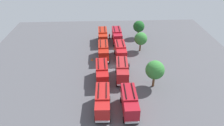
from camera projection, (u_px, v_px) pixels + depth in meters
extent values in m
plane|color=#4C4C51|center=(112.00, 68.00, 48.96)|extent=(65.21, 65.21, 0.00)
cube|color=#A92010|center=(103.00, 39.00, 57.78)|extent=(2.26, 2.56, 2.60)
cube|color=#8C9EAD|center=(103.00, 40.00, 56.73)|extent=(0.13, 2.13, 1.46)
cube|color=#A92010|center=(103.00, 34.00, 60.68)|extent=(4.86, 2.62, 2.90)
cube|color=black|center=(105.00, 29.00, 59.90)|extent=(4.32, 0.23, 0.12)
cube|color=black|center=(100.00, 29.00, 59.81)|extent=(4.32, 0.23, 0.12)
cube|color=silver|center=(103.00, 45.00, 57.37)|extent=(0.26, 2.38, 0.28)
cylinder|color=black|center=(107.00, 44.00, 58.50)|extent=(1.11, 0.38, 1.10)
cylinder|color=black|center=(99.00, 45.00, 58.35)|extent=(1.11, 0.38, 1.10)
cylinder|color=black|center=(107.00, 37.00, 62.66)|extent=(1.11, 0.38, 1.10)
cylinder|color=black|center=(99.00, 38.00, 62.51)|extent=(1.11, 0.38, 1.10)
cube|color=#A71E12|center=(104.00, 56.00, 49.84)|extent=(2.23, 2.53, 2.60)
cube|color=#8C9EAD|center=(104.00, 57.00, 48.78)|extent=(0.11, 2.13, 1.46)
cube|color=#A71E12|center=(103.00, 48.00, 52.74)|extent=(4.83, 2.56, 2.90)
cube|color=black|center=(106.00, 43.00, 51.95)|extent=(4.32, 0.18, 0.12)
cube|color=black|center=(100.00, 43.00, 51.88)|extent=(4.32, 0.18, 0.12)
cube|color=silver|center=(104.00, 62.00, 49.42)|extent=(0.23, 2.38, 0.28)
cylinder|color=black|center=(109.00, 61.00, 50.55)|extent=(1.10, 0.36, 1.10)
cylinder|color=black|center=(99.00, 62.00, 50.42)|extent=(1.10, 0.36, 1.10)
cylinder|color=black|center=(108.00, 52.00, 54.71)|extent=(1.10, 0.36, 1.10)
cylinder|color=black|center=(99.00, 52.00, 54.59)|extent=(1.10, 0.36, 1.10)
cube|color=#A91616|center=(102.00, 79.00, 41.55)|extent=(2.28, 2.57, 2.60)
cube|color=#8C9EAD|center=(103.00, 81.00, 40.49)|extent=(0.15, 2.13, 1.46)
cube|color=#A91616|center=(102.00, 69.00, 44.44)|extent=(4.88, 2.65, 2.90)
cube|color=black|center=(105.00, 63.00, 43.67)|extent=(4.32, 0.26, 0.12)
cube|color=black|center=(98.00, 63.00, 43.57)|extent=(4.32, 0.26, 0.12)
cube|color=silver|center=(103.00, 87.00, 41.13)|extent=(0.27, 2.38, 0.28)
cylinder|color=black|center=(108.00, 85.00, 42.27)|extent=(1.11, 0.38, 1.10)
cylinder|color=black|center=(97.00, 86.00, 42.11)|extent=(1.11, 0.38, 1.10)
cylinder|color=black|center=(107.00, 72.00, 46.43)|extent=(1.11, 0.38, 1.10)
cylinder|color=black|center=(97.00, 73.00, 46.27)|extent=(1.11, 0.38, 1.10)
cube|color=#AB1B1A|center=(102.00, 111.00, 33.86)|extent=(2.26, 2.55, 2.60)
cube|color=#8C9EAD|center=(102.00, 115.00, 32.80)|extent=(0.13, 2.13, 1.46)
cube|color=#AB1B1A|center=(103.00, 97.00, 36.76)|extent=(4.86, 2.62, 2.90)
cube|color=black|center=(106.00, 90.00, 35.95)|extent=(4.32, 0.23, 0.12)
cube|color=black|center=(99.00, 90.00, 35.92)|extent=(4.32, 0.23, 0.12)
cube|color=silver|center=(102.00, 122.00, 33.44)|extent=(0.26, 2.38, 0.28)
cylinder|color=black|center=(110.00, 119.00, 34.52)|extent=(1.11, 0.38, 1.10)
cylinder|color=black|center=(96.00, 119.00, 34.47)|extent=(1.11, 0.38, 1.10)
cylinder|color=black|center=(109.00, 99.00, 38.70)|extent=(1.11, 0.38, 1.10)
cylinder|color=black|center=(97.00, 99.00, 38.65)|extent=(1.11, 0.38, 1.10)
cube|color=maroon|center=(118.00, 39.00, 58.13)|extent=(2.27, 2.56, 2.60)
cube|color=#8C9EAD|center=(118.00, 39.00, 57.07)|extent=(0.14, 2.13, 1.46)
cube|color=maroon|center=(117.00, 33.00, 61.02)|extent=(4.87, 2.63, 2.90)
cube|color=black|center=(119.00, 28.00, 60.24)|extent=(4.32, 0.24, 0.12)
cube|color=black|center=(114.00, 29.00, 60.15)|extent=(4.32, 0.24, 0.12)
cube|color=silver|center=(118.00, 44.00, 57.71)|extent=(0.27, 2.38, 0.28)
cylinder|color=black|center=(122.00, 44.00, 58.85)|extent=(1.11, 0.38, 1.10)
cylinder|color=black|center=(114.00, 44.00, 58.69)|extent=(1.11, 0.38, 1.10)
cylinder|color=black|center=(120.00, 37.00, 63.01)|extent=(1.11, 0.38, 1.10)
cylinder|color=black|center=(112.00, 37.00, 62.85)|extent=(1.11, 0.38, 1.10)
cube|color=#AF191F|center=(122.00, 55.00, 49.94)|extent=(2.27, 2.56, 2.60)
cube|color=#8C9EAD|center=(122.00, 56.00, 48.89)|extent=(0.14, 2.13, 1.46)
cube|color=#AF191F|center=(120.00, 48.00, 52.84)|extent=(4.86, 2.63, 2.90)
cube|color=black|center=(123.00, 43.00, 52.06)|extent=(4.32, 0.24, 0.12)
cube|color=black|center=(117.00, 43.00, 51.97)|extent=(4.32, 0.24, 0.12)
cube|color=silver|center=(122.00, 62.00, 49.53)|extent=(0.26, 2.38, 0.28)
cylinder|color=black|center=(126.00, 61.00, 50.66)|extent=(1.11, 0.38, 1.10)
cylinder|color=black|center=(117.00, 61.00, 50.51)|extent=(1.11, 0.38, 1.10)
cylinder|color=black|center=(124.00, 52.00, 54.83)|extent=(1.11, 0.38, 1.10)
cylinder|color=black|center=(115.00, 52.00, 54.67)|extent=(1.11, 0.38, 1.10)
cube|color=maroon|center=(123.00, 77.00, 42.19)|extent=(2.31, 2.60, 2.60)
cube|color=#8C9EAD|center=(123.00, 79.00, 41.13)|extent=(0.18, 2.13, 1.46)
cube|color=maroon|center=(122.00, 67.00, 45.09)|extent=(4.91, 2.71, 2.90)
cube|color=black|center=(125.00, 61.00, 44.27)|extent=(4.32, 0.31, 0.12)
cube|color=black|center=(119.00, 61.00, 44.27)|extent=(4.32, 0.31, 0.12)
cube|color=silver|center=(123.00, 85.00, 41.77)|extent=(0.31, 2.38, 0.28)
cylinder|color=black|center=(128.00, 84.00, 42.83)|extent=(1.11, 0.40, 1.10)
cylinder|color=black|center=(117.00, 84.00, 42.83)|extent=(1.11, 0.40, 1.10)
cylinder|color=black|center=(127.00, 71.00, 47.01)|extent=(1.11, 0.40, 1.10)
cylinder|color=black|center=(116.00, 71.00, 47.00)|extent=(1.11, 0.40, 1.10)
cube|color=maroon|center=(131.00, 112.00, 33.70)|extent=(2.22, 2.52, 2.60)
cube|color=#8C9EAD|center=(132.00, 115.00, 32.64)|extent=(0.10, 2.13, 1.46)
cube|color=maroon|center=(129.00, 97.00, 36.60)|extent=(4.82, 2.54, 2.90)
cube|color=black|center=(133.00, 90.00, 35.81)|extent=(4.32, 0.16, 0.12)
cube|color=black|center=(125.00, 91.00, 35.74)|extent=(4.32, 0.16, 0.12)
cube|color=silver|center=(132.00, 123.00, 33.28)|extent=(0.22, 2.38, 0.28)
cylinder|color=black|center=(138.00, 119.00, 34.40)|extent=(1.10, 0.36, 1.10)
cylinder|color=black|center=(124.00, 120.00, 34.28)|extent=(1.10, 0.36, 1.10)
cylinder|color=black|center=(134.00, 100.00, 38.57)|extent=(1.10, 0.36, 1.10)
cylinder|color=black|center=(121.00, 100.00, 38.45)|extent=(1.10, 0.36, 1.10)
cylinder|color=black|center=(129.00, 68.00, 48.05)|extent=(0.16, 0.16, 0.83)
cylinder|color=black|center=(128.00, 69.00, 47.90)|extent=(0.16, 0.16, 0.83)
cube|color=black|center=(129.00, 66.00, 47.57)|extent=(0.48, 0.45, 0.72)
sphere|color=beige|center=(129.00, 64.00, 47.32)|extent=(0.23, 0.23, 0.23)
cylinder|color=black|center=(129.00, 64.00, 47.27)|extent=(0.29, 0.29, 0.07)
cylinder|color=black|center=(110.00, 38.00, 62.90)|extent=(0.16, 0.16, 0.77)
cylinder|color=black|center=(109.00, 38.00, 62.97)|extent=(0.16, 0.16, 0.77)
cube|color=#B7140F|center=(109.00, 35.00, 62.56)|extent=(0.39, 0.48, 0.67)
sphere|color=#9E704C|center=(109.00, 34.00, 62.33)|extent=(0.22, 0.22, 0.22)
cylinder|color=#B7140F|center=(109.00, 34.00, 62.28)|extent=(0.27, 0.27, 0.06)
cylinder|color=brown|center=(138.00, 34.00, 63.47)|extent=(0.43, 0.43, 2.16)
sphere|color=#19511E|center=(139.00, 26.00, 62.13)|extent=(3.45, 3.45, 3.45)
cylinder|color=brown|center=(140.00, 47.00, 55.95)|extent=(0.43, 0.43, 2.15)
sphere|color=#337A33|center=(141.00, 39.00, 54.62)|extent=(3.45, 3.45, 3.45)
cylinder|color=brown|center=(153.00, 81.00, 42.42)|extent=(0.48, 0.48, 2.41)
sphere|color=#337A33|center=(155.00, 70.00, 40.93)|extent=(3.85, 3.85, 3.85)
cone|color=#F2600C|center=(121.00, 48.00, 57.08)|extent=(0.43, 0.43, 0.61)
cone|color=#F2600C|center=(92.00, 59.00, 51.84)|extent=(0.47, 0.47, 0.68)
cone|color=#F2600C|center=(114.00, 49.00, 56.83)|extent=(0.46, 0.46, 0.66)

